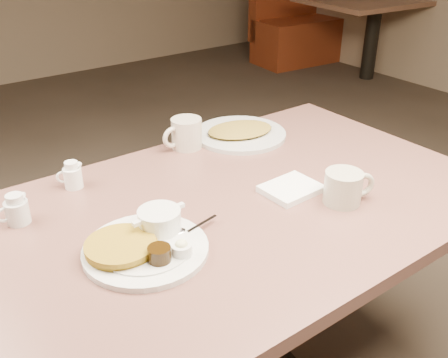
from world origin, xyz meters
TOP-DOWN VIEW (x-y plane):
  - diner_table at (0.00, 0.00)m, footprint 1.50×0.90m
  - main_plate at (-0.28, -0.05)m, footprint 0.36×0.31m
  - coffee_mug_near at (0.26, -0.17)m, footprint 0.16×0.13m
  - napkin at (0.18, -0.05)m, footprint 0.16×0.13m
  - coffee_mug_far at (0.11, 0.38)m, footprint 0.15×0.11m
  - creamer_left at (-0.48, 0.25)m, footprint 0.09×0.07m
  - creamer_right at (-0.30, 0.34)m, footprint 0.07×0.06m
  - hash_plate at (0.31, 0.35)m, footprint 0.38×0.38m
  - booth_back_right at (3.33, 2.91)m, footprint 1.43×1.64m

SIDE VIEW (x-z plane):
  - booth_back_right at x=3.33m, z-range -0.15..0.97m
  - diner_table at x=0.00m, z-range 0.21..0.96m
  - napkin at x=0.18m, z-range 0.75..0.77m
  - hash_plate at x=0.31m, z-range 0.75..0.78m
  - main_plate at x=-0.28m, z-range 0.74..0.81m
  - creamer_left at x=-0.48m, z-range 0.75..0.83m
  - creamer_right at x=-0.30m, z-range 0.75..0.83m
  - coffee_mug_near at x=0.26m, z-range 0.75..0.84m
  - coffee_mug_far at x=0.11m, z-range 0.75..0.85m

